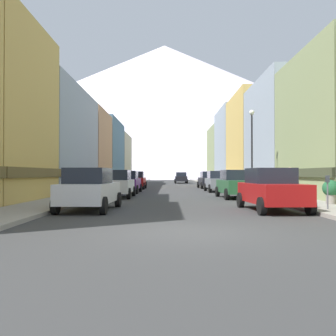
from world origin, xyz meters
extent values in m
plane|color=#373737|center=(0.00, 0.00, 0.00)|extent=(400.00, 400.00, 0.00)
cube|color=gray|center=(-6.25, 35.00, 0.07)|extent=(2.50, 100.00, 0.15)
cube|color=gray|center=(6.25, 35.00, 0.07)|extent=(2.50, 100.00, 0.15)
cube|color=#99A5B2|center=(-10.87, 21.20, 4.28)|extent=(6.74, 13.44, 8.55)
cube|color=#444A50|center=(-10.87, 21.20, 1.60)|extent=(7.04, 13.44, 0.50)
cube|color=tan|center=(-10.81, 32.92, 4.30)|extent=(6.62, 9.32, 8.60)
cube|color=brown|center=(-10.81, 32.92, 1.60)|extent=(6.92, 9.32, 0.50)
cube|color=slate|center=(-11.71, 44.41, 4.56)|extent=(8.42, 12.90, 9.12)
cube|color=#22333F|center=(-11.71, 44.41, 1.60)|extent=(8.72, 12.90, 0.50)
cube|color=beige|center=(-11.34, 57.27, 4.24)|extent=(7.68, 12.10, 8.47)
cube|color=#595444|center=(-11.34, 57.27, 1.60)|extent=(7.98, 12.10, 0.50)
cube|color=#99A5B2|center=(12.10, 24.39, 5.01)|extent=(9.21, 11.56, 10.02)
cube|color=#444A50|center=(12.10, 24.39, 1.60)|extent=(9.51, 11.56, 0.50)
cube|color=#D8B259|center=(12.37, 36.53, 5.58)|extent=(9.74, 12.01, 11.17)
cube|color=brown|center=(12.37, 36.53, 1.60)|extent=(10.04, 12.01, 0.50)
cube|color=#99A5B2|center=(12.16, 49.26, 5.79)|extent=(9.33, 12.91, 11.58)
cube|color=#444A50|center=(12.16, 49.26, 1.60)|extent=(9.63, 12.91, 0.50)
cube|color=#8C9966|center=(11.03, 62.23, 5.17)|extent=(7.05, 12.93, 10.35)
cube|color=#3F442D|center=(11.03, 62.23, 1.60)|extent=(7.35, 12.93, 0.50)
cube|color=silver|center=(-3.80, 6.03, 0.74)|extent=(1.99, 4.46, 0.80)
cube|color=#1E232D|center=(-3.81, 5.78, 1.46)|extent=(1.68, 2.25, 0.64)
cylinder|color=black|center=(-4.66, 7.71, 0.34)|extent=(0.24, 0.69, 0.68)
cylinder|color=black|center=(-2.82, 7.65, 0.34)|extent=(0.24, 0.69, 0.68)
cylinder|color=black|center=(-4.78, 4.41, 0.34)|extent=(0.24, 0.69, 0.68)
cylinder|color=black|center=(-2.94, 4.35, 0.34)|extent=(0.24, 0.69, 0.68)
cube|color=silver|center=(-3.80, 14.64, 0.74)|extent=(1.84, 4.40, 0.80)
cube|color=#1E232D|center=(-3.80, 14.39, 1.46)|extent=(1.60, 2.20, 0.64)
cylinder|color=black|center=(-4.72, 16.29, 0.34)|extent=(0.22, 0.68, 0.68)
cylinder|color=black|center=(-2.88, 16.29, 0.34)|extent=(0.22, 0.68, 0.68)
cylinder|color=black|center=(-4.72, 12.99, 0.34)|extent=(0.22, 0.68, 0.68)
cylinder|color=black|center=(-2.88, 12.99, 0.34)|extent=(0.22, 0.68, 0.68)
cube|color=#591E72|center=(-3.80, 20.69, 0.74)|extent=(1.90, 4.43, 0.80)
cube|color=#1E232D|center=(-3.80, 20.44, 1.46)|extent=(1.63, 2.22, 0.64)
cylinder|color=black|center=(-4.70, 22.35, 0.34)|extent=(0.23, 0.68, 0.68)
cylinder|color=black|center=(-2.86, 22.33, 0.34)|extent=(0.23, 0.68, 0.68)
cylinder|color=black|center=(-4.74, 19.05, 0.34)|extent=(0.23, 0.68, 0.68)
cylinder|color=black|center=(-2.90, 19.03, 0.34)|extent=(0.23, 0.68, 0.68)
cube|color=#9E1111|center=(-3.80, 28.62, 0.74)|extent=(1.84, 4.40, 0.80)
cube|color=#1E232D|center=(-3.80, 28.87, 1.46)|extent=(1.60, 2.20, 0.64)
cylinder|color=black|center=(-2.88, 26.97, 0.34)|extent=(0.22, 0.68, 0.68)
cylinder|color=black|center=(-4.72, 26.97, 0.34)|extent=(0.22, 0.68, 0.68)
cylinder|color=black|center=(-2.88, 30.27, 0.34)|extent=(0.22, 0.68, 0.68)
cylinder|color=black|center=(-4.72, 30.27, 0.34)|extent=(0.22, 0.68, 0.68)
cube|color=#9E1111|center=(3.80, 5.79, 0.74)|extent=(2.05, 4.48, 0.80)
cube|color=#1E232D|center=(3.79, 6.04, 1.46)|extent=(1.70, 2.27, 0.64)
cylinder|color=black|center=(4.80, 4.18, 0.34)|extent=(0.25, 0.69, 0.68)
cylinder|color=black|center=(2.96, 4.10, 0.34)|extent=(0.25, 0.69, 0.68)
cylinder|color=black|center=(4.64, 7.48, 0.34)|extent=(0.25, 0.69, 0.68)
cylinder|color=black|center=(2.80, 7.39, 0.34)|extent=(0.25, 0.69, 0.68)
cube|color=#265933|center=(3.80, 13.99, 0.74)|extent=(2.00, 4.46, 0.80)
cube|color=#1E232D|center=(3.79, 14.24, 1.46)|extent=(1.68, 2.26, 0.64)
cylinder|color=black|center=(4.78, 12.37, 0.34)|extent=(0.24, 0.69, 0.68)
cylinder|color=black|center=(2.94, 12.31, 0.34)|extent=(0.24, 0.69, 0.68)
cylinder|color=black|center=(4.66, 15.67, 0.34)|extent=(0.24, 0.69, 0.68)
cylinder|color=black|center=(2.82, 15.61, 0.34)|extent=(0.24, 0.69, 0.68)
cube|color=slate|center=(3.80, 22.58, 0.74)|extent=(1.91, 4.43, 0.80)
cube|color=#1E232D|center=(3.80, 22.83, 1.46)|extent=(1.64, 2.23, 0.64)
cylinder|color=black|center=(4.75, 20.94, 0.34)|extent=(0.23, 0.68, 0.68)
cylinder|color=black|center=(2.91, 20.91, 0.34)|extent=(0.23, 0.68, 0.68)
cylinder|color=black|center=(4.69, 24.24, 0.34)|extent=(0.23, 0.68, 0.68)
cylinder|color=black|center=(2.85, 24.21, 0.34)|extent=(0.23, 0.68, 0.68)
cube|color=black|center=(3.80, 30.32, 0.74)|extent=(1.98, 4.46, 0.80)
cube|color=#1E232D|center=(3.81, 30.07, 1.46)|extent=(1.67, 2.25, 0.64)
cylinder|color=black|center=(2.83, 31.94, 0.34)|extent=(0.24, 0.69, 0.68)
cylinder|color=black|center=(4.67, 32.00, 0.34)|extent=(0.24, 0.69, 0.68)
cylinder|color=black|center=(2.93, 28.64, 0.34)|extent=(0.24, 0.69, 0.68)
cylinder|color=black|center=(4.77, 28.70, 0.34)|extent=(0.24, 0.69, 0.68)
cube|color=black|center=(1.60, 51.36, 0.74)|extent=(1.84, 4.40, 0.80)
cube|color=#1E232D|center=(1.60, 51.11, 1.46)|extent=(1.60, 2.20, 0.64)
cylinder|color=black|center=(0.68, 53.01, 0.34)|extent=(0.22, 0.68, 0.68)
cylinder|color=black|center=(2.52, 53.01, 0.34)|extent=(0.22, 0.68, 0.68)
cylinder|color=black|center=(0.68, 49.71, 0.34)|extent=(0.22, 0.68, 0.68)
cylinder|color=black|center=(2.52, 49.71, 0.34)|extent=(0.22, 0.68, 0.68)
cube|color=#19478C|center=(1.60, 53.92, 0.74)|extent=(1.84, 4.40, 0.80)
cube|color=#1E232D|center=(1.60, 53.67, 1.46)|extent=(1.60, 2.20, 0.64)
cylinder|color=black|center=(0.68, 55.57, 0.34)|extent=(0.22, 0.68, 0.68)
cylinder|color=black|center=(2.52, 55.57, 0.34)|extent=(0.22, 0.68, 0.68)
cylinder|color=black|center=(0.68, 52.27, 0.34)|extent=(0.22, 0.68, 0.68)
cylinder|color=black|center=(2.52, 52.27, 0.34)|extent=(0.22, 0.68, 0.68)
cylinder|color=#595960|center=(5.75, 4.92, 0.68)|extent=(0.06, 0.06, 1.05)
cube|color=#33383F|center=(5.75, 4.92, 1.34)|extent=(0.14, 0.10, 0.28)
cylinder|color=gray|center=(7.00, 7.55, 0.36)|extent=(0.43, 0.43, 0.43)
sphere|color=#215B35|center=(7.00, 7.55, 0.88)|extent=(0.76, 0.76, 0.76)
cylinder|color=#333338|center=(6.25, 11.03, 0.91)|extent=(0.36, 0.36, 1.52)
sphere|color=tan|center=(6.25, 11.03, 1.79)|extent=(0.24, 0.24, 0.24)
cylinder|color=maroon|center=(6.25, 12.96, 0.85)|extent=(0.36, 0.36, 1.40)
sphere|color=tan|center=(6.25, 12.96, 1.66)|extent=(0.22, 0.22, 0.22)
cylinder|color=black|center=(5.35, 16.53, 2.90)|extent=(0.12, 0.12, 5.50)
sphere|color=white|center=(5.35, 16.53, 5.83)|extent=(0.36, 0.36, 0.36)
cone|color=silver|center=(-2.98, 260.00, 46.52)|extent=(349.58, 349.58, 93.05)
camera|label=1|loc=(-0.51, -9.99, 1.54)|focal=40.70mm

